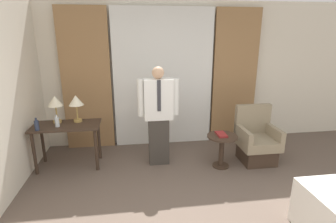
{
  "coord_description": "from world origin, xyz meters",
  "views": [
    {
      "loc": [
        -0.61,
        -2.06,
        2.12
      ],
      "look_at": [
        -0.06,
        1.8,
        0.95
      ],
      "focal_mm": 28.0,
      "sensor_mm": 36.0,
      "label": 1
    }
  ],
  "objects_px": {
    "person": "(158,113)",
    "book": "(221,134)",
    "desk": "(67,132)",
    "armchair": "(256,142)",
    "table_lamp_right": "(76,102)",
    "bottle_near_edge": "(37,125)",
    "bottle_by_lamp": "(57,122)",
    "side_table": "(222,146)",
    "table_lamp_left": "(55,103)"
  },
  "relations": [
    {
      "from": "side_table",
      "to": "book",
      "type": "height_order",
      "value": "book"
    },
    {
      "from": "desk",
      "to": "table_lamp_right",
      "type": "xyz_separation_m",
      "value": [
        0.16,
        0.13,
        0.46
      ]
    },
    {
      "from": "desk",
      "to": "table_lamp_right",
      "type": "relative_size",
      "value": 2.35
    },
    {
      "from": "desk",
      "to": "bottle_by_lamp",
      "type": "distance_m",
      "value": 0.24
    },
    {
      "from": "table_lamp_left",
      "to": "bottle_near_edge",
      "type": "relative_size",
      "value": 2.3
    },
    {
      "from": "desk",
      "to": "armchair",
      "type": "bearing_deg",
      "value": -4.6
    },
    {
      "from": "table_lamp_right",
      "to": "person",
      "type": "relative_size",
      "value": 0.27
    },
    {
      "from": "bottle_by_lamp",
      "to": "person",
      "type": "xyz_separation_m",
      "value": [
        1.58,
        -0.03,
        0.08
      ]
    },
    {
      "from": "armchair",
      "to": "table_lamp_right",
      "type": "bearing_deg",
      "value": 172.62
    },
    {
      "from": "table_lamp_left",
      "to": "person",
      "type": "bearing_deg",
      "value": -8.38
    },
    {
      "from": "armchair",
      "to": "book",
      "type": "xyz_separation_m",
      "value": [
        -0.67,
        -0.1,
        0.22
      ]
    },
    {
      "from": "desk",
      "to": "armchair",
      "type": "distance_m",
      "value": 3.15
    },
    {
      "from": "table_lamp_left",
      "to": "book",
      "type": "height_order",
      "value": "table_lamp_left"
    },
    {
      "from": "bottle_near_edge",
      "to": "side_table",
      "type": "distance_m",
      "value": 2.88
    },
    {
      "from": "person",
      "to": "bottle_near_edge",
      "type": "bearing_deg",
      "value": -177.23
    },
    {
      "from": "desk",
      "to": "side_table",
      "type": "bearing_deg",
      "value": -8.65
    },
    {
      "from": "table_lamp_left",
      "to": "person",
      "type": "relative_size",
      "value": 0.27
    },
    {
      "from": "table_lamp_right",
      "to": "person",
      "type": "height_order",
      "value": "person"
    },
    {
      "from": "desk",
      "to": "bottle_near_edge",
      "type": "relative_size",
      "value": 5.42
    },
    {
      "from": "desk",
      "to": "bottle_near_edge",
      "type": "xyz_separation_m",
      "value": [
        -0.37,
        -0.2,
        0.2
      ]
    },
    {
      "from": "table_lamp_left",
      "to": "side_table",
      "type": "distance_m",
      "value": 2.77
    },
    {
      "from": "table_lamp_left",
      "to": "book",
      "type": "xyz_separation_m",
      "value": [
        2.62,
        -0.48,
        -0.5
      ]
    },
    {
      "from": "bottle_by_lamp",
      "to": "side_table",
      "type": "bearing_deg",
      "value": -6.68
    },
    {
      "from": "table_lamp_left",
      "to": "table_lamp_right",
      "type": "bearing_deg",
      "value": 0.0
    },
    {
      "from": "bottle_by_lamp",
      "to": "table_lamp_left",
      "type": "bearing_deg",
      "value": 103.54
    },
    {
      "from": "table_lamp_right",
      "to": "bottle_near_edge",
      "type": "height_order",
      "value": "table_lamp_right"
    },
    {
      "from": "table_lamp_left",
      "to": "person",
      "type": "distance_m",
      "value": 1.66
    },
    {
      "from": "table_lamp_right",
      "to": "bottle_near_edge",
      "type": "relative_size",
      "value": 2.3
    },
    {
      "from": "table_lamp_left",
      "to": "armchair",
      "type": "distance_m",
      "value": 3.39
    },
    {
      "from": "person",
      "to": "side_table",
      "type": "bearing_deg",
      "value": -15.0
    },
    {
      "from": "table_lamp_left",
      "to": "armchair",
      "type": "relative_size",
      "value": 0.47
    },
    {
      "from": "table_lamp_left",
      "to": "bottle_near_edge",
      "type": "xyz_separation_m",
      "value": [
        -0.21,
        -0.33,
        -0.26
      ]
    },
    {
      "from": "bottle_by_lamp",
      "to": "bottle_near_edge",
      "type": "bearing_deg",
      "value": -154.5
    },
    {
      "from": "side_table",
      "to": "book",
      "type": "bearing_deg",
      "value": 117.13
    },
    {
      "from": "bottle_near_edge",
      "to": "person",
      "type": "relative_size",
      "value": 0.12
    },
    {
      "from": "bottle_by_lamp",
      "to": "person",
      "type": "relative_size",
      "value": 0.12
    },
    {
      "from": "table_lamp_right",
      "to": "side_table",
      "type": "height_order",
      "value": "table_lamp_right"
    },
    {
      "from": "armchair",
      "to": "side_table",
      "type": "height_order",
      "value": "armchair"
    },
    {
      "from": "person",
      "to": "book",
      "type": "distance_m",
      "value": 1.07
    },
    {
      "from": "desk",
      "to": "table_lamp_right",
      "type": "height_order",
      "value": "table_lamp_right"
    },
    {
      "from": "bottle_near_edge",
      "to": "bottle_by_lamp",
      "type": "height_order",
      "value": "same"
    },
    {
      "from": "table_lamp_right",
      "to": "person",
      "type": "distance_m",
      "value": 1.35
    },
    {
      "from": "person",
      "to": "armchair",
      "type": "height_order",
      "value": "person"
    },
    {
      "from": "bottle_near_edge",
      "to": "book",
      "type": "height_order",
      "value": "bottle_near_edge"
    },
    {
      "from": "armchair",
      "to": "side_table",
      "type": "xyz_separation_m",
      "value": [
        -0.66,
        -0.12,
        0.03
      ]
    },
    {
      "from": "bottle_by_lamp",
      "to": "armchair",
      "type": "height_order",
      "value": "armchair"
    },
    {
      "from": "bottle_near_edge",
      "to": "bottle_by_lamp",
      "type": "relative_size",
      "value": 1.0
    },
    {
      "from": "table_lamp_right",
      "to": "bottle_by_lamp",
      "type": "xyz_separation_m",
      "value": [
        -0.27,
        -0.21,
        -0.26
      ]
    },
    {
      "from": "table_lamp_left",
      "to": "table_lamp_right",
      "type": "relative_size",
      "value": 1.0
    },
    {
      "from": "side_table",
      "to": "book",
      "type": "xyz_separation_m",
      "value": [
        -0.01,
        0.02,
        0.19
      ]
    }
  ]
}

